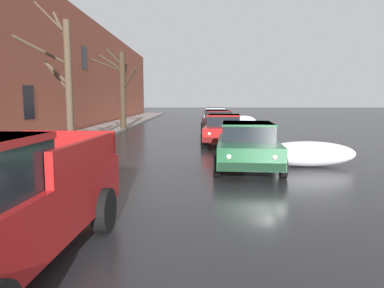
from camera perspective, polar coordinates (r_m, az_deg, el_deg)
left_sidewalk_slab at (r=17.01m, az=-21.40°, el=-0.62°), size 2.80×80.00×0.13m
snow_bank_along_left_kerb at (r=12.43m, az=16.55°, el=-1.48°), size 3.12×1.07×0.81m
snow_bank_mid_block_left at (r=14.18m, az=-18.31°, el=-0.45°), size 2.76×1.40×0.86m
snow_bank_near_corner_right at (r=29.17m, az=7.87°, el=3.43°), size 1.93×0.97×0.88m
bare_tree_mid_block at (r=15.86m, az=-18.76°, el=9.40°), size 1.67×2.93×6.09m
bare_tree_far_down_block at (r=26.13m, az=-10.70°, el=8.48°), size 3.12×2.70×5.54m
sedan_green_parked_kerbside_close at (r=11.67m, az=8.45°, el=-0.04°), size 2.24×4.31×1.42m
sedan_red_parked_kerbside_mid at (r=17.73m, az=4.87°, el=2.34°), size 2.21×3.99×1.42m
sedan_maroon_parked_far_down_block at (r=23.92m, az=4.00°, el=3.52°), size 2.18×4.49×1.42m
sedan_white_queued_behind_truck at (r=30.87m, az=3.64°, el=4.28°), size 2.14×4.54×1.42m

